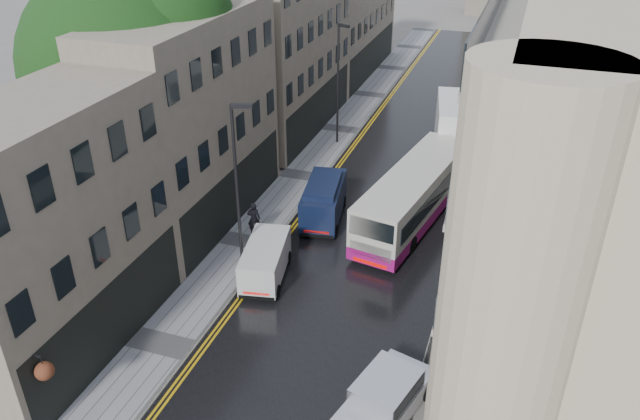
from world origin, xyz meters
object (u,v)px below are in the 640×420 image
Objects in this scene: cream_bus at (370,216)px; white_van at (241,277)px; silver_hatchback at (339,415)px; lamp_post_near at (237,194)px; white_lorry at (438,137)px; pedestrian at (254,219)px; navy_van at (302,212)px; lamp_post_far at (338,86)px; tree_far at (242,48)px; tree_near at (126,96)px.

cream_bus is 2.77× the size of white_van.
lamp_post_near is (-7.21, 7.64, 3.46)m from silver_hatchback.
white_lorry is (1.71, 10.14, 0.55)m from cream_bus.
pedestrian reaches higher than white_van.
lamp_post_near is at bearing 85.15° from pedestrian.
lamp_post_far is (-1.89, 12.18, 2.95)m from navy_van.
lamp_post_far is at bearing 89.54° from navy_van.
tree_far is 28.57m from silver_hatchback.
lamp_post_near is (-6.68, -14.94, 2.22)m from white_lorry.
cream_bus is at bearing -4.75° from navy_van.
white_lorry is at bearing 38.97° from tree_near.
navy_van is 12.68m from lamp_post_far.
tree_near is 8.95m from pedestrian.
cream_bus is 1.37× the size of lamp_post_far.
silver_hatchback is 0.53× the size of lamp_post_near.
white_van is 3.75m from lamp_post_near.
tree_far is 2.60× the size of navy_van.
navy_van is at bearing 7.29° from tree_near.
lamp_post_near reaches higher than cream_bus.
lamp_post_near is (-0.66, 1.47, 3.38)m from white_van.
tree_far reaches higher than cream_bus.
cream_bus is at bearing 44.48° from white_van.
pedestrian is (-5.87, -1.42, -0.50)m from cream_bus.
white_lorry is 17.52m from white_van.
silver_hatchback is 0.92× the size of navy_van.
tree_near is at bearing 138.71° from white_van.
pedestrian is (-8.11, 11.01, 0.20)m from silver_hatchback.
lamp_post_far is at bearing 156.29° from white_lorry.
lamp_post_near is (0.90, -3.38, 3.27)m from pedestrian.
pedestrian is 4.78m from lamp_post_near.
lamp_post_near is at bearing -125.94° from cream_bus.
white_van is at bearing -65.89° from tree_far.
cream_bus reaches higher than navy_van.
tree_far is at bearing 164.19° from white_lorry.
lamp_post_near is at bearing -124.09° from white_lorry.
cream_bus is at bearing 115.76° from silver_hatchback.
tree_near reaches higher than white_van.
white_van is at bearing 152.29° from silver_hatchback.
cream_bus is 1.41× the size of white_lorry.
tree_far is at bearing 146.82° from cream_bus.
lamp_post_near reaches higher than pedestrian.
tree_far is 3.09× the size of white_van.
tree_near reaches higher than cream_bus.
white_van reaches higher than silver_hatchback.
cream_bus is at bearing -43.25° from tree_far.
white_van is at bearing 88.05° from pedestrian.
lamp_post_far is at bearing 74.53° from lamp_post_near.
lamp_post_near is at bearing -23.81° from tree_near.
lamp_post_near reaches higher than navy_van.
lamp_post_far reaches higher than cream_bus.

